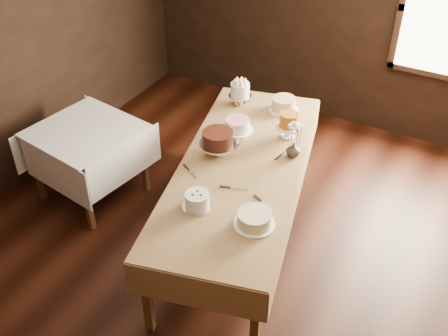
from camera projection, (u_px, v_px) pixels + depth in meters
floor at (214, 260)px, 5.11m from camera, size 5.00×6.00×0.01m
wall_back at (339, 12)px, 6.38m from camera, size 5.00×0.02×2.80m
display_table at (241, 171)px, 4.92m from camera, size 1.68×2.91×0.85m
side_table at (86, 138)px, 5.48m from camera, size 1.10×1.10×0.82m
cake_meringue at (240, 94)px, 5.69m from camera, size 0.27×0.27×0.25m
cake_speckled at (284, 105)px, 5.61m from camera, size 0.31×0.31×0.14m
cake_lattice at (237, 126)px, 5.32m from camera, size 0.33×0.33×0.11m
cake_caramel at (288, 127)px, 5.18m from camera, size 0.24×0.24×0.27m
cake_chocolate at (218, 144)px, 4.97m from camera, size 0.38×0.38×0.25m
cake_swirl at (197, 201)px, 4.40m from camera, size 0.28×0.28×0.13m
cake_cream at (254, 219)px, 4.23m from camera, size 0.36×0.36×0.12m
cake_server_a at (239, 189)px, 4.61m from camera, size 0.23×0.10×0.01m
cake_server_b at (267, 206)px, 4.44m from camera, size 0.23×0.12×0.01m
cake_server_c at (242, 141)px, 5.19m from camera, size 0.03×0.24×0.01m
cake_server_d at (286, 152)px, 5.05m from camera, size 0.07×0.24×0.01m
cake_server_e at (193, 174)px, 4.78m from camera, size 0.22×0.14×0.01m
flower_vase at (293, 150)px, 4.96m from camera, size 0.13×0.13×0.14m
flower_bouquet at (295, 132)px, 4.85m from camera, size 0.14×0.14×0.20m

